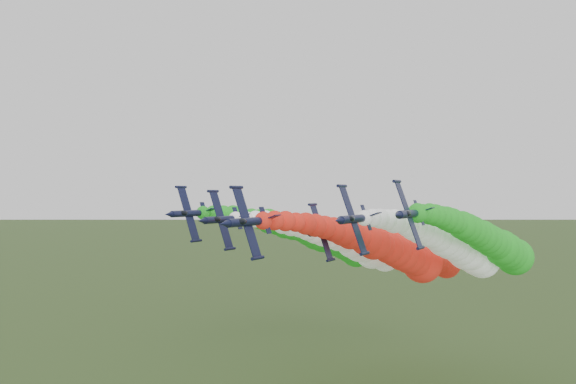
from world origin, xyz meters
name	(u,v)px	position (x,y,z in m)	size (l,w,h in m)	color
jet_lead	(390,250)	(9.29, 34.07, 34.29)	(12.51, 75.07, 21.93)	#111433
jet_inner_left	(352,244)	(-4.41, 45.75, 34.03)	(11.81, 74.37, 21.22)	#111433
jet_inner_right	(456,247)	(20.57, 44.29, 34.66)	(12.13, 74.69, 21.54)	#111433
jet_outer_left	(322,238)	(-13.52, 47.74, 34.90)	(12.30, 74.86, 21.71)	#111433
jet_outer_right	(493,243)	(27.23, 49.50, 35.28)	(12.31, 74.88, 21.73)	#111433
jet_trail	(419,252)	(8.55, 57.39, 31.76)	(11.84, 74.40, 21.25)	#111433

